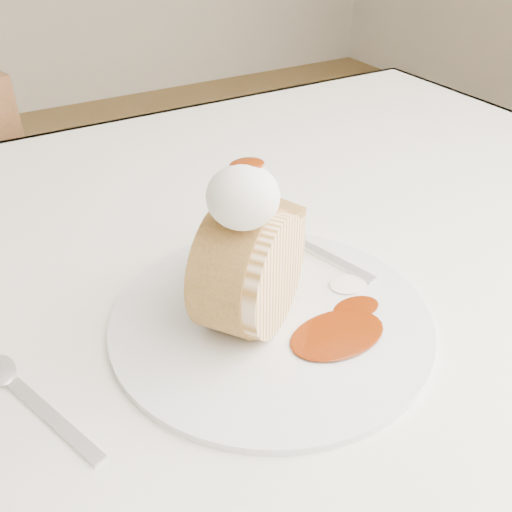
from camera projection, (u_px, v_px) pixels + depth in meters
table at (181, 333)px, 0.65m from camera, size 1.40×0.90×0.75m
plate at (271, 319)px, 0.52m from camera, size 0.38×0.38×0.01m
roulade_slice at (250, 270)px, 0.49m from camera, size 0.12×0.11×0.11m
cake_chunk at (262, 242)px, 0.57m from camera, size 0.08×0.08×0.05m
whipped_cream at (243, 197)px, 0.43m from camera, size 0.06×0.06×0.05m
caramel_drizzle at (247, 157)px, 0.42m from camera, size 0.03×0.02×0.01m
caramel_pool at (337, 334)px, 0.50m from camera, size 0.11×0.09×0.00m
fork at (325, 256)px, 0.60m from camera, size 0.06×0.17×0.00m
spoon at (54, 419)px, 0.43m from camera, size 0.07×0.14×0.00m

